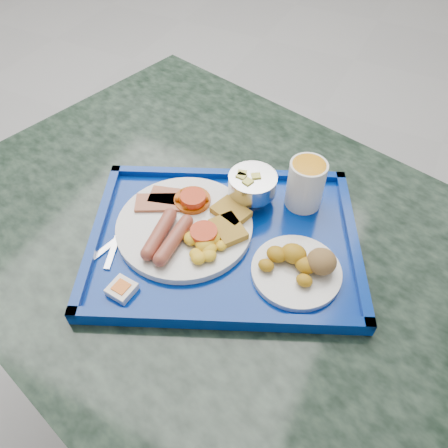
% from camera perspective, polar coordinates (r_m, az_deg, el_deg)
% --- Properties ---
extents(floor, '(6.00, 6.00, 0.00)m').
position_cam_1_polar(floor, '(2.40, -7.81, 10.51)').
color(floor, gray).
rests_on(floor, ground).
extents(table, '(1.47, 1.16, 0.81)m').
position_cam_1_polar(table, '(1.00, 2.18, -10.46)').
color(table, gray).
rests_on(table, floor).
extents(tray, '(0.60, 0.54, 0.03)m').
position_cam_1_polar(tray, '(0.83, 0.00, -2.13)').
color(tray, navy).
rests_on(tray, table).
extents(main_plate, '(0.26, 0.26, 0.04)m').
position_cam_1_polar(main_plate, '(0.83, -4.71, -0.23)').
color(main_plate, silver).
rests_on(main_plate, tray).
extents(bread_plate, '(0.16, 0.16, 0.05)m').
position_cam_1_polar(bread_plate, '(0.78, 9.89, -5.45)').
color(bread_plate, silver).
rests_on(bread_plate, tray).
extents(fruit_bowl, '(0.10, 0.10, 0.07)m').
position_cam_1_polar(fruit_bowl, '(0.86, 3.70, 5.16)').
color(fruit_bowl, '#B2B2B4').
rests_on(fruit_bowl, tray).
extents(juice_cup, '(0.07, 0.07, 0.10)m').
position_cam_1_polar(juice_cup, '(0.86, 10.64, 5.29)').
color(juice_cup, white).
rests_on(juice_cup, tray).
extents(spoon, '(0.08, 0.18, 0.01)m').
position_cam_1_polar(spoon, '(0.86, -10.28, 0.34)').
color(spoon, '#B2B2B4').
rests_on(spoon, tray).
extents(knife, '(0.05, 0.16, 0.00)m').
position_cam_1_polar(knife, '(0.84, -13.64, -1.86)').
color(knife, '#B2B2B4').
rests_on(knife, tray).
extents(jam_packet, '(0.05, 0.05, 0.02)m').
position_cam_1_polar(jam_packet, '(0.77, -13.21, -8.29)').
color(jam_packet, white).
rests_on(jam_packet, tray).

